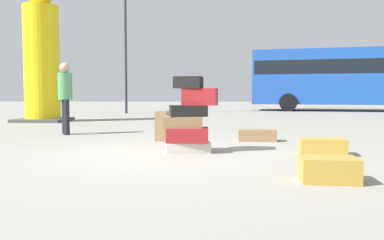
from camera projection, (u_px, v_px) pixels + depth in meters
name	position (u px, v px, depth m)	size (l,w,h in m)	color
ground_plane	(161.00, 153.00, 5.95)	(80.00, 80.00, 0.00)	gray
suitcase_tower	(189.00, 120.00, 6.06)	(0.84, 0.54, 1.15)	beige
suitcase_tan_white_trunk	(323.00, 147.00, 5.80)	(0.64, 0.39, 0.23)	#B28C33
suitcase_brown_behind_tower	(257.00, 135.00, 7.48)	(0.70, 0.31, 0.21)	olive
suitcase_brown_right_side	(162.00, 126.00, 7.54)	(0.22, 0.31, 0.56)	olive
suitcase_tan_upright_blue	(329.00, 169.00, 4.02)	(0.56, 0.40, 0.25)	#B28C33
person_bearded_onlooker	(65.00, 92.00, 8.63)	(0.30, 0.31, 1.55)	black
yellow_dummy_statue	(42.00, 58.00, 12.72)	(1.54, 1.54, 4.52)	yellow
parked_bus	(357.00, 75.00, 20.52)	(10.77, 4.49, 3.15)	#1E4CA5
lamp_post	(125.00, 21.00, 17.89)	(0.36, 0.36, 6.38)	#333338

